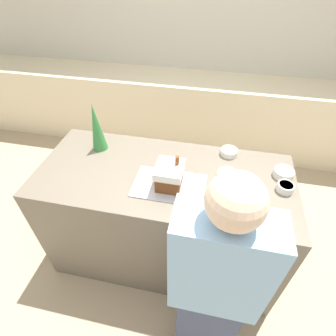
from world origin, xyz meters
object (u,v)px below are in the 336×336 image
baking_tray (169,185)px  decorative_tree (96,127)px  candy_bowl_far_left (285,187)px  person (213,290)px  candy_bowl_beside_tree (284,173)px  candy_bowl_behind_tray (227,176)px  gingerbread_house (169,175)px  candy_bowl_near_tray_left (229,152)px

baking_tray → decorative_tree: bearing=153.7°
baking_tray → candy_bowl_far_left: (0.72, 0.11, 0.02)m
candy_bowl_far_left → person: person is taller
person → candy_bowl_beside_tree: bearing=64.2°
decorative_tree → candy_bowl_far_left: size_ratio=3.51×
candy_bowl_behind_tray → gingerbread_house: bearing=-158.0°
gingerbread_house → candy_bowl_behind_tray: 0.39m
person → baking_tray: bearing=121.2°
candy_bowl_near_tray_left → candy_bowl_beside_tree: (0.36, -0.16, 0.00)m
decorative_tree → person: size_ratio=0.23×
baking_tray → candy_bowl_beside_tree: bearing=18.8°
gingerbread_house → person: (0.34, -0.56, -0.21)m
candy_bowl_far_left → person: size_ratio=0.06×
gingerbread_house → decorative_tree: decorative_tree is taller
decorative_tree → candy_bowl_near_tray_left: 0.97m
baking_tray → candy_bowl_beside_tree: 0.77m
candy_bowl_far_left → person: (-0.38, -0.67, -0.15)m
gingerbread_house → person: size_ratio=0.13×
decorative_tree → candy_bowl_behind_tray: (0.95, -0.15, -0.16)m
gingerbread_house → candy_bowl_behind_tray: bearing=22.0°
candy_bowl_behind_tray → candy_bowl_near_tray_left: (0.00, 0.26, -0.00)m
baking_tray → gingerbread_house: (0.00, 0.00, 0.09)m
candy_bowl_near_tray_left → gingerbread_house: bearing=-131.6°
person → candy_bowl_far_left: bearing=60.1°
decorative_tree → person: person is taller
decorative_tree → candy_bowl_far_left: decorative_tree is taller
baking_tray → candy_bowl_behind_tray: 0.39m
candy_bowl_far_left → person: 0.78m
candy_bowl_beside_tree → gingerbread_house: bearing=-161.2°
decorative_tree → candy_bowl_beside_tree: (1.32, -0.05, -0.15)m
decorative_tree → candy_bowl_beside_tree: decorative_tree is taller
candy_bowl_near_tray_left → candy_bowl_beside_tree: size_ratio=0.94×
candy_bowl_behind_tray → candy_bowl_far_left: size_ratio=1.32×
gingerbread_house → candy_bowl_beside_tree: gingerbread_house is taller
candy_bowl_beside_tree → baking_tray: bearing=-161.2°
decorative_tree → baking_tray: bearing=-26.3°
person → candy_bowl_near_tray_left: bearing=88.5°
candy_bowl_behind_tray → candy_bowl_beside_tree: (0.36, 0.10, 0.00)m
candy_bowl_far_left → person: bearing=-119.9°
decorative_tree → person: bearing=-42.4°
gingerbread_house → candy_bowl_far_left: size_ratio=2.07×
candy_bowl_beside_tree → person: size_ratio=0.08×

